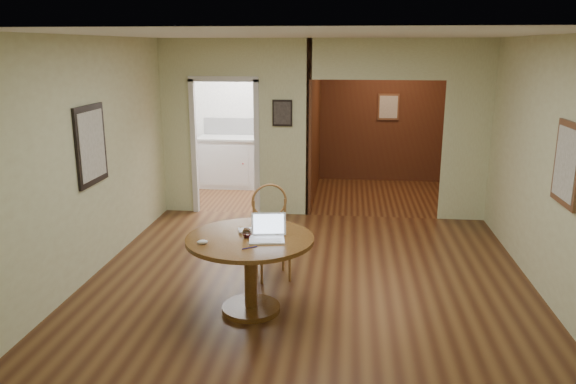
# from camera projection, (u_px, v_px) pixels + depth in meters

# --- Properties ---
(floor) EXTENTS (5.00, 5.00, 0.00)m
(floor) POSITION_uv_depth(u_px,v_px,m) (309.00, 278.00, 6.44)
(floor) COLOR #3F2112
(floor) RESTS_ON ground
(room_shell) EXTENTS (5.20, 7.50, 5.00)m
(room_shell) POSITION_uv_depth(u_px,v_px,m) (295.00, 128.00, 9.14)
(room_shell) COLOR white
(room_shell) RESTS_ON ground
(dining_table) EXTENTS (1.25, 1.25, 0.78)m
(dining_table) POSITION_uv_depth(u_px,v_px,m) (250.00, 257.00, 5.51)
(dining_table) COLOR brown
(dining_table) RESTS_ON ground
(chair) EXTENTS (0.58, 0.58, 1.07)m
(chair) POSITION_uv_depth(u_px,v_px,m) (271.00, 226.00, 6.39)
(chair) COLOR olive
(chair) RESTS_ON ground
(open_laptop) EXTENTS (0.37, 0.34, 0.24)m
(open_laptop) POSITION_uv_depth(u_px,v_px,m) (268.00, 232.00, 5.40)
(open_laptop) COLOR white
(open_laptop) RESTS_ON dining_table
(closed_laptop) EXTENTS (0.40, 0.32, 0.03)m
(closed_laptop) POSITION_uv_depth(u_px,v_px,m) (257.00, 231.00, 5.58)
(closed_laptop) COLOR silver
(closed_laptop) RESTS_ON dining_table
(mouse) EXTENTS (0.11, 0.08, 0.04)m
(mouse) POSITION_uv_depth(u_px,v_px,m) (202.00, 242.00, 5.26)
(mouse) COLOR white
(mouse) RESTS_ON dining_table
(wine_glass) EXTENTS (0.09, 0.09, 0.10)m
(wine_glass) POSITION_uv_depth(u_px,v_px,m) (247.00, 233.00, 5.43)
(wine_glass) COLOR white
(wine_glass) RESTS_ON dining_table
(pen) EXTENTS (0.13, 0.10, 0.01)m
(pen) POSITION_uv_depth(u_px,v_px,m) (250.00, 248.00, 5.16)
(pen) COLOR #0D0C56
(pen) RESTS_ON dining_table
(kitchen_cabinet) EXTENTS (2.06, 0.60, 0.94)m
(kitchen_cabinet) POSITION_uv_depth(u_px,v_px,m) (254.00, 162.00, 10.50)
(kitchen_cabinet) COLOR silver
(kitchen_cabinet) RESTS_ON ground
(grocery_bag) EXTENTS (0.32, 0.28, 0.31)m
(grocery_bag) POSITION_uv_depth(u_px,v_px,m) (292.00, 130.00, 10.27)
(grocery_bag) COLOR beige
(grocery_bag) RESTS_ON kitchen_cabinet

